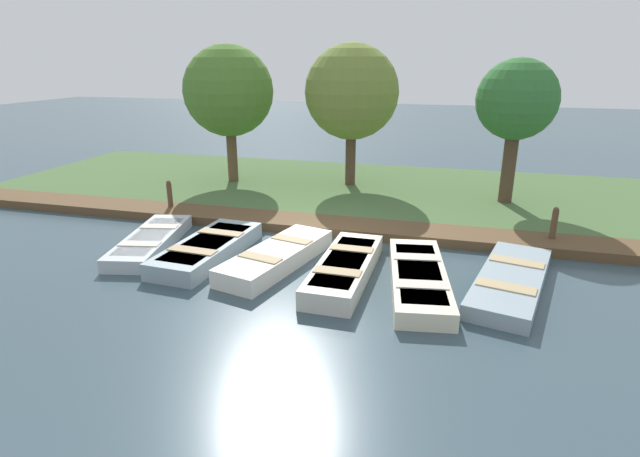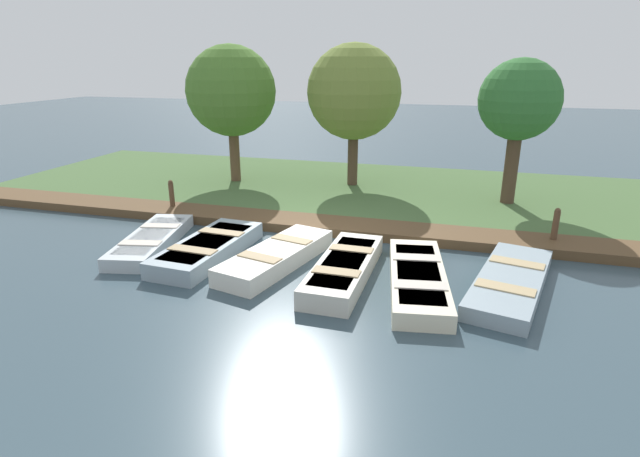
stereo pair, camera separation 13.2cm
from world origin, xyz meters
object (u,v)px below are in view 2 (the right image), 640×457
object	(u,v)px
rowboat_2	(277,256)
park_tree_center	(519,102)
rowboat_3	(344,268)
rowboat_1	(208,248)
rowboat_4	(418,278)
park_tree_far_left	(231,92)
rowboat_0	(152,240)
mooring_post_near	(172,197)
park_tree_left	(354,93)
mooring_post_far	(555,228)
rowboat_5	(511,282)

from	to	relation	value
rowboat_2	park_tree_center	distance (m)	8.28
rowboat_3	park_tree_center	bearing A→B (deg)	150.92
rowboat_1	rowboat_4	distance (m)	4.73
park_tree_far_left	rowboat_3	bearing A→B (deg)	39.93
rowboat_0	mooring_post_near	size ratio (longest dim) A/B	3.36
rowboat_4	park_tree_center	bearing A→B (deg)	152.75
park_tree_center	park_tree_far_left	bearing A→B (deg)	-92.46
park_tree_far_left	rowboat_4	bearing A→B (deg)	46.77
rowboat_3	rowboat_4	distance (m)	1.49
rowboat_4	park_tree_left	distance (m)	8.20
rowboat_4	mooring_post_far	world-z (taller)	mooring_post_far
rowboat_0	park_tree_center	size ratio (longest dim) A/B	0.78
mooring_post_far	park_tree_far_left	size ratio (longest dim) A/B	0.21
rowboat_4	park_tree_center	world-z (taller)	park_tree_center
rowboat_2	rowboat_1	bearing A→B (deg)	-77.47
mooring_post_near	rowboat_5	bearing A→B (deg)	73.89
mooring_post_near	park_tree_far_left	size ratio (longest dim) A/B	0.21
mooring_post_far	rowboat_4	bearing A→B (deg)	-43.87
park_tree_center	rowboat_3	bearing A→B (deg)	-29.99
rowboat_4	rowboat_5	size ratio (longest dim) A/B	0.99
park_tree_left	park_tree_center	size ratio (longest dim) A/B	1.11
rowboat_4	rowboat_5	xyz separation A→B (m)	(-0.38, 1.75, -0.02)
rowboat_0	rowboat_4	bearing A→B (deg)	73.60
rowboat_2	rowboat_4	xyz separation A→B (m)	(0.27, 3.06, -0.03)
rowboat_0	rowboat_4	size ratio (longest dim) A/B	0.92
rowboat_0	mooring_post_far	size ratio (longest dim) A/B	3.36
rowboat_3	park_tree_left	distance (m)	7.78
mooring_post_far	park_tree_left	xyz separation A→B (m)	(-4.07, -5.74, 2.72)
mooring_post_far	rowboat_0	bearing A→B (deg)	-74.90
rowboat_4	rowboat_5	bearing A→B (deg)	93.38
park_tree_center	rowboat_2	bearing A→B (deg)	-41.02
rowboat_1	mooring_post_near	size ratio (longest dim) A/B	3.26
rowboat_0	rowboat_2	distance (m)	3.28
rowboat_5	rowboat_1	bearing A→B (deg)	-75.94
rowboat_0	rowboat_4	xyz separation A→B (m)	(0.50, 6.32, 0.02)
mooring_post_far	park_tree_far_left	distance (m)	10.75
rowboat_4	park_tree_center	distance (m)	7.09
rowboat_4	rowboat_0	bearing A→B (deg)	-103.44
mooring_post_near	park_tree_far_left	distance (m)	4.46
mooring_post_near	park_tree_left	size ratio (longest dim) A/B	0.21
rowboat_3	park_tree_far_left	xyz separation A→B (m)	(-6.49, -5.43, 3.02)
rowboat_2	rowboat_5	size ratio (longest dim) A/B	0.91
rowboat_3	rowboat_5	bearing A→B (deg)	97.31
mooring_post_near	park_tree_center	world-z (taller)	park_tree_center
rowboat_0	park_tree_center	world-z (taller)	park_tree_center
mooring_post_near	park_tree_left	xyz separation A→B (m)	(-4.07, 4.40, 2.72)
mooring_post_far	rowboat_5	bearing A→B (deg)	-23.30
rowboat_4	rowboat_5	world-z (taller)	rowboat_4
rowboat_4	mooring_post_far	xyz separation A→B (m)	(-2.98, 2.87, 0.33)
rowboat_2	rowboat_5	world-z (taller)	rowboat_2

